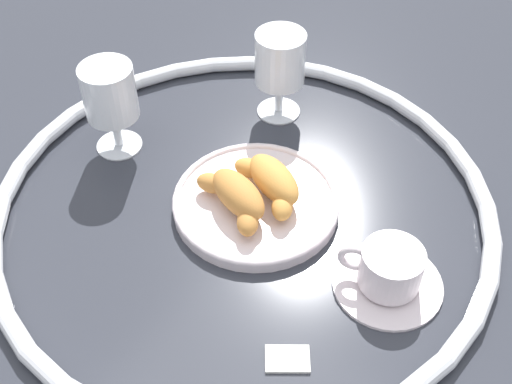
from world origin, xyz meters
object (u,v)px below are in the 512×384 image
croissant_large (272,181)px  coffee_cup_near (389,271)px  pastry_plate (256,202)px  croissant_small (236,196)px  juice_glass_left (111,96)px  juice_glass_right (280,63)px  sugar_packet (288,358)px

croissant_large → coffee_cup_near: same height
pastry_plate → coffee_cup_near: size_ratio=1.67×
croissant_small → juice_glass_left: size_ratio=0.92×
croissant_small → juice_glass_right: bearing=-70.6°
coffee_cup_near → pastry_plate: bearing=-3.8°
pastry_plate → croissant_small: croissant_small is taller
juice_glass_right → coffee_cup_near: bearing=145.4°
pastry_plate → coffee_cup_near: bearing=176.2°
coffee_cup_near → sugar_packet: 0.16m
pastry_plate → juice_glass_right: (0.09, -0.19, 0.08)m
juice_glass_left → sugar_packet: size_ratio=2.80×
croissant_small → sugar_packet: size_ratio=2.57×
croissant_large → croissant_small: 0.05m
croissant_large → coffee_cup_near: bearing=169.7°
coffee_cup_near → juice_glass_right: bearing=-34.6°
croissant_small → croissant_large: bearing=-115.3°
croissant_large → sugar_packet: size_ratio=2.49×
juice_glass_right → croissant_large: bearing=120.8°
pastry_plate → croissant_large: croissant_large is taller
sugar_packet → croissant_small: bearing=-73.9°
pastry_plate → croissant_small: (0.01, 0.03, 0.03)m
sugar_packet → juice_glass_right: bearing=-89.8°
croissant_large → croissant_small: same height
coffee_cup_near → juice_glass_right: 0.37m
pastry_plate → juice_glass_left: bearing=2.8°
croissant_large → juice_glass_right: 0.20m
pastry_plate → coffee_cup_near: (-0.21, 0.01, 0.02)m
coffee_cup_near → sugar_packet: bearing=74.8°
croissant_small → juice_glass_right: size_ratio=0.92×
croissant_small → juice_glass_left: juice_glass_left is taller
croissant_small → pastry_plate: bearing=-115.0°
croissant_small → coffee_cup_near: 0.22m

